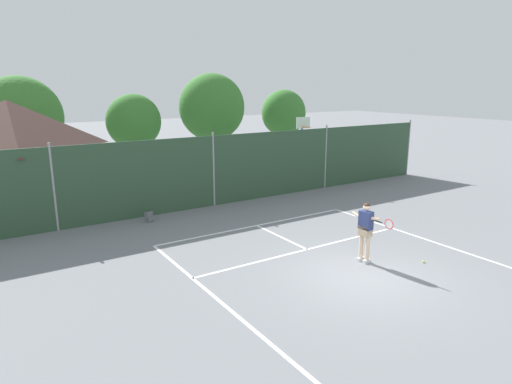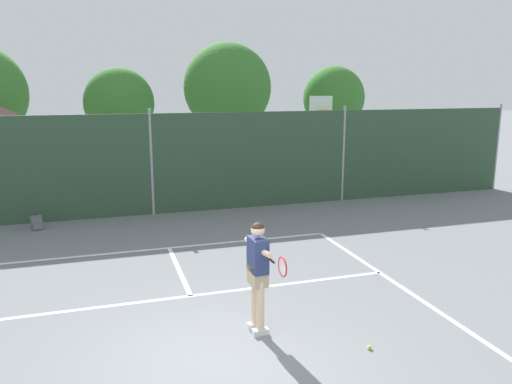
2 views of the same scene
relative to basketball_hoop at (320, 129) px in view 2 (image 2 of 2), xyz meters
The scene contains 8 objects.
ground_plane 12.89m from the basketball_hoop, 120.70° to the right, with size 120.00×120.00×0.00m, color slate.
court_markings 12.34m from the basketball_hoop, 122.26° to the right, with size 8.30×11.10×0.01m.
chainlink_fence 6.79m from the basketball_hoop, 163.63° to the right, with size 26.09×0.09×3.26m.
basketball_hoop is the anchor object (origin of this frame).
treeline_backdrop 10.85m from the basketball_hoop, 136.76° to the left, with size 24.81×3.93×6.01m.
tennis_player 11.70m from the basketball_hoop, 119.15° to the right, with size 0.30×1.43×1.85m.
tennis_ball 12.19m from the basketball_hoop, 110.62° to the right, with size 0.07×0.07×0.07m, color #CCE033.
backpack_grey 10.35m from the basketball_hoop, 164.62° to the right, with size 0.32×0.31×0.46m.
Camera 2 is at (-1.49, -6.46, 3.96)m, focal length 35.24 mm.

